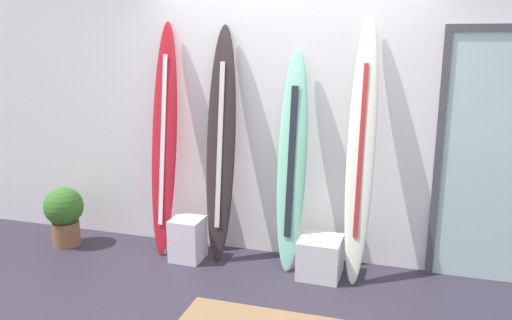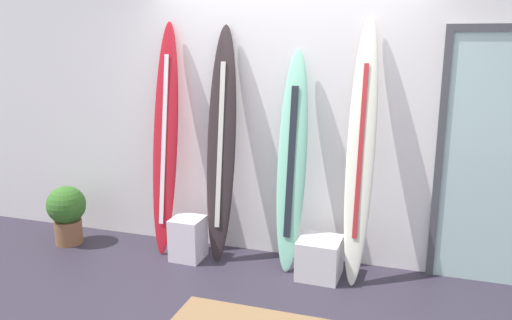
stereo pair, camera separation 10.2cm
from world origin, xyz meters
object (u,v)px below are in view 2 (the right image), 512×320
object	(u,v)px
display_block_left	(320,258)
surfboard_seafoam	(292,164)
surfboard_crimson	(165,142)
glass_door	(505,156)
display_block_center	(188,238)
potted_plant	(67,211)
surfboard_charcoal	(221,145)
surfboard_ivory	(361,154)

from	to	relation	value
display_block_left	surfboard_seafoam	bearing A→B (deg)	154.89
surfboard_seafoam	surfboard_crimson	bearing A→B (deg)	179.61
surfboard_seafoam	glass_door	distance (m)	1.71
display_block_center	glass_door	size ratio (longest dim) A/B	0.19
display_block_center	potted_plant	world-z (taller)	potted_plant
surfboard_crimson	potted_plant	size ratio (longest dim) A/B	3.66
surfboard_crimson	surfboard_charcoal	xyz separation A→B (m)	(0.56, 0.01, -0.00)
glass_door	surfboard_seafoam	bearing A→B (deg)	-172.90
surfboard_charcoal	surfboard_crimson	bearing A→B (deg)	-178.75
surfboard_crimson	glass_door	size ratio (longest dim) A/B	1.02
display_block_left	potted_plant	world-z (taller)	potted_plant
surfboard_crimson	display_block_center	bearing A→B (deg)	-29.89
display_block_center	potted_plant	distance (m)	1.31
display_block_center	display_block_left	bearing A→B (deg)	0.68
surfboard_charcoal	display_block_left	xyz separation A→B (m)	(0.96, -0.16, -0.89)
display_block_left	display_block_center	size ratio (longest dim) A/B	0.92
surfboard_ivory	display_block_center	bearing A→B (deg)	-175.42
surfboard_crimson	potted_plant	world-z (taller)	surfboard_crimson
surfboard_crimson	surfboard_seafoam	xyz separation A→B (m)	(1.22, -0.01, -0.12)
surfboard_seafoam	display_block_left	bearing A→B (deg)	-25.11
surfboard_charcoal	potted_plant	bearing A→B (deg)	-172.41
glass_door	surfboard_ivory	bearing A→B (deg)	-167.74
display_block_center	surfboard_ivory	bearing A→B (deg)	4.58
surfboard_ivory	display_block_left	world-z (taller)	surfboard_ivory
glass_door	potted_plant	bearing A→B (deg)	-174.19
surfboard_seafoam	potted_plant	size ratio (longest dim) A/B	3.26
surfboard_crimson	surfboard_seafoam	distance (m)	1.23
display_block_center	glass_door	world-z (taller)	glass_door
surfboard_seafoam	surfboard_charcoal	bearing A→B (deg)	178.23
display_block_left	glass_door	world-z (taller)	glass_door
display_block_left	surfboard_crimson	bearing A→B (deg)	174.51
surfboard_charcoal	glass_door	distance (m)	2.36
surfboard_ivory	potted_plant	xyz separation A→B (m)	(-2.83, -0.16, -0.75)
surfboard_crimson	display_block_left	world-z (taller)	surfboard_crimson
surfboard_charcoal	surfboard_seafoam	size ratio (longest dim) A/B	1.11
surfboard_charcoal	display_block_left	world-z (taller)	surfboard_charcoal
surfboard_crimson	potted_plant	bearing A→B (deg)	-169.01
surfboard_charcoal	surfboard_seafoam	world-z (taller)	surfboard_charcoal
surfboard_seafoam	potted_plant	distance (m)	2.33
display_block_left	glass_door	distance (m)	1.71
surfboard_charcoal	glass_door	size ratio (longest dim) A/B	1.01
surfboard_crimson	glass_door	world-z (taller)	surfboard_crimson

